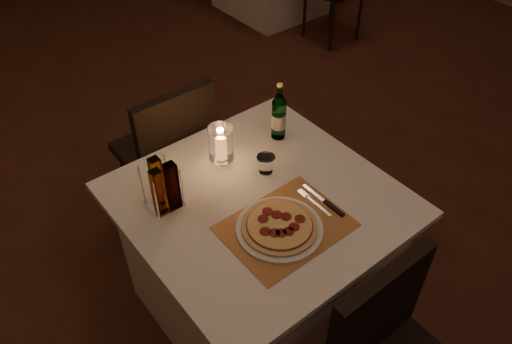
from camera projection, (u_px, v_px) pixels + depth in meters
floor at (205, 209)px, 2.94m from camera, size 8.00×10.00×0.02m
main_table at (259, 256)px, 2.20m from camera, size 1.00×1.00×0.74m
chair_far at (170, 146)px, 2.49m from camera, size 0.42×0.42×0.90m
placemat at (286, 226)px, 1.84m from camera, size 0.45×0.34×0.00m
plate at (279, 229)px, 1.82m from camera, size 0.32×0.32×0.01m
pizza at (280, 226)px, 1.80m from camera, size 0.28×0.28×0.02m
fork at (312, 201)px, 1.93m from camera, size 0.02×0.18×0.00m
knife at (330, 205)px, 1.91m from camera, size 0.02×0.22×0.01m
tumbler at (266, 164)px, 2.04m from camera, size 0.08×0.08×0.08m
water_bottle at (279, 116)px, 2.17m from camera, size 0.07×0.07×0.27m
hurricane_candle at (221, 145)px, 2.01m from camera, size 0.10×0.10×0.20m
cruet_caddy at (163, 187)px, 1.85m from camera, size 0.12×0.12×0.21m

